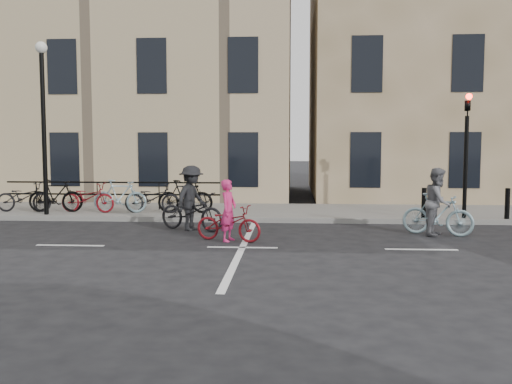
# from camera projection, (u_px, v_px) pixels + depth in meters

# --- Properties ---
(ground) EXTENTS (120.00, 120.00, 0.00)m
(ground) POSITION_uv_depth(u_px,v_px,m) (242.00, 248.00, 12.93)
(ground) COLOR black
(ground) RESTS_ON ground
(sidewalk) EXTENTS (46.00, 4.00, 0.15)m
(sidewalk) POSITION_uv_depth(u_px,v_px,m) (140.00, 211.00, 19.14)
(sidewalk) COLOR slate
(sidewalk) RESTS_ON ground
(building_east) EXTENTS (14.00, 10.00, 12.00)m
(building_east) POSITION_uv_depth(u_px,v_px,m) (474.00, 55.00, 24.74)
(building_east) COLOR #8D7955
(building_east) RESTS_ON sidewalk
(building_west) EXTENTS (20.00, 10.00, 10.00)m
(building_west) POSITION_uv_depth(u_px,v_px,m) (71.00, 81.00, 25.97)
(building_west) COLOR tan
(building_west) RESTS_ON sidewalk
(traffic_light) EXTENTS (0.18, 0.30, 3.90)m
(traffic_light) POSITION_uv_depth(u_px,v_px,m) (466.00, 140.00, 16.63)
(traffic_light) COLOR black
(traffic_light) RESTS_ON sidewalk
(lamp_post) EXTENTS (0.36, 0.36, 5.28)m
(lamp_post) POSITION_uv_depth(u_px,v_px,m) (43.00, 106.00, 17.41)
(lamp_post) COLOR black
(lamp_post) RESTS_ON sidewalk
(bollard_east) EXTENTS (0.14, 0.14, 0.90)m
(bollard_east) POSITION_uv_depth(u_px,v_px,m) (424.00, 203.00, 16.78)
(bollard_east) COLOR black
(bollard_east) RESTS_ON sidewalk
(bollard_west) EXTENTS (0.14, 0.14, 0.90)m
(bollard_west) POSITION_uv_depth(u_px,v_px,m) (507.00, 204.00, 16.63)
(bollard_west) COLOR black
(bollard_west) RESTS_ON sidewalk
(parked_bikes) EXTENTS (7.25, 1.23, 1.05)m
(parked_bikes) POSITION_uv_depth(u_px,v_px,m) (103.00, 197.00, 18.19)
(parked_bikes) COLOR black
(parked_bikes) RESTS_ON sidewalk
(cyclist_pink) EXTENTS (1.77, 1.08, 1.49)m
(cyclist_pink) POSITION_uv_depth(u_px,v_px,m) (229.00, 220.00, 13.74)
(cyclist_pink) COLOR maroon
(cyclist_pink) RESTS_ON ground
(cyclist_grey) EXTENTS (1.85, 1.21, 1.74)m
(cyclist_grey) POSITION_uv_depth(u_px,v_px,m) (438.00, 208.00, 14.58)
(cyclist_grey) COLOR #8FB0BB
(cyclist_grey) RESTS_ON ground
(cyclist_dark) EXTENTS (2.08, 1.46, 1.76)m
(cyclist_dark) POSITION_uv_depth(u_px,v_px,m) (192.00, 205.00, 15.40)
(cyclist_dark) COLOR black
(cyclist_dark) RESTS_ON ground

